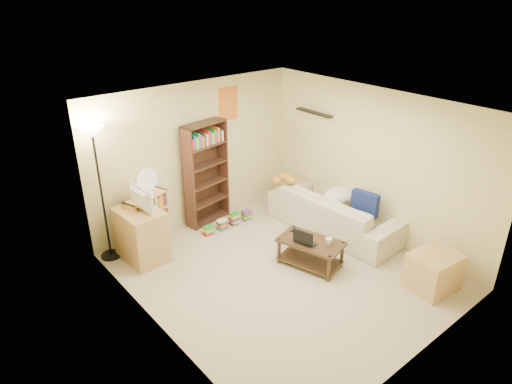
% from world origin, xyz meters
% --- Properties ---
extents(room, '(4.50, 4.54, 2.52)m').
position_xyz_m(room, '(0.00, 0.01, 1.62)').
color(room, beige).
rests_on(room, ground).
extents(sofa, '(2.46, 1.15, 0.69)m').
position_xyz_m(sofa, '(1.55, 0.35, 0.35)').
color(sofa, beige).
rests_on(sofa, ground).
extents(navy_pillow, '(0.20, 0.47, 0.41)m').
position_xyz_m(navy_pillow, '(1.69, -0.15, 0.66)').
color(navy_pillow, navy).
rests_on(navy_pillow, sofa).
extents(cream_blanket, '(0.64, 0.46, 0.27)m').
position_xyz_m(cream_blanket, '(1.72, 0.42, 0.59)').
color(cream_blanket, silver).
rests_on(cream_blanket, sofa).
extents(tabby_cat, '(0.55, 0.21, 0.19)m').
position_xyz_m(tabby_cat, '(1.20, 1.25, 0.79)').
color(tabby_cat, '#C28029').
rests_on(tabby_cat, sofa).
extents(coffee_table, '(0.78, 1.07, 0.43)m').
position_xyz_m(coffee_table, '(0.46, -0.14, 0.28)').
color(coffee_table, '#3D2C17').
rests_on(coffee_table, ground).
extents(laptop, '(0.44, 0.37, 0.03)m').
position_xyz_m(laptop, '(0.40, -0.11, 0.44)').
color(laptop, black).
rests_on(laptop, coffee_table).
extents(laptop_screen, '(0.10, 0.31, 0.21)m').
position_xyz_m(laptop_screen, '(0.27, -0.14, 0.55)').
color(laptop_screen, white).
rests_on(laptop_screen, laptop).
extents(mug, '(0.20, 0.20, 0.10)m').
position_xyz_m(mug, '(0.59, -0.37, 0.47)').
color(mug, white).
rests_on(mug, coffee_table).
extents(tv_remote, '(0.14, 0.17, 0.02)m').
position_xyz_m(tv_remote, '(0.47, 0.20, 0.44)').
color(tv_remote, black).
rests_on(tv_remote, coffee_table).
extents(tv_stand, '(0.60, 0.81, 0.84)m').
position_xyz_m(tv_stand, '(-1.42, 1.68, 0.42)').
color(tv_stand, tan).
rests_on(tv_stand, ground).
extents(television, '(0.67, 0.16, 0.38)m').
position_xyz_m(television, '(-1.42, 1.68, 1.02)').
color(television, black).
rests_on(television, tv_stand).
extents(tall_bookshelf, '(0.86, 0.40, 1.84)m').
position_xyz_m(tall_bookshelf, '(0.07, 2.05, 0.97)').
color(tall_bookshelf, '#44241A').
rests_on(tall_bookshelf, ground).
extents(short_bookshelf, '(0.78, 0.50, 0.93)m').
position_xyz_m(short_bookshelf, '(-1.19, 1.90, 0.47)').
color(short_bookshelf, tan).
rests_on(short_bookshelf, ground).
extents(desk_fan, '(0.33, 0.19, 0.45)m').
position_xyz_m(desk_fan, '(-1.13, 1.86, 1.16)').
color(desk_fan, white).
rests_on(desk_fan, short_bookshelf).
extents(floor_lamp, '(0.36, 0.36, 2.14)m').
position_xyz_m(floor_lamp, '(-1.80, 2.05, 1.70)').
color(floor_lamp, black).
rests_on(floor_lamp, ground).
extents(side_table, '(0.53, 0.53, 0.50)m').
position_xyz_m(side_table, '(1.69, 1.60, 0.25)').
color(side_table, tan).
rests_on(side_table, ground).
extents(end_cabinet, '(0.71, 0.61, 0.55)m').
position_xyz_m(end_cabinet, '(1.37, -1.65, 0.27)').
color(end_cabinet, tan).
rests_on(end_cabinet, ground).
extents(book_stacks, '(1.03, 0.17, 0.22)m').
position_xyz_m(book_stacks, '(0.22, 1.63, 0.09)').
color(book_stacks, red).
rests_on(book_stacks, ground).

